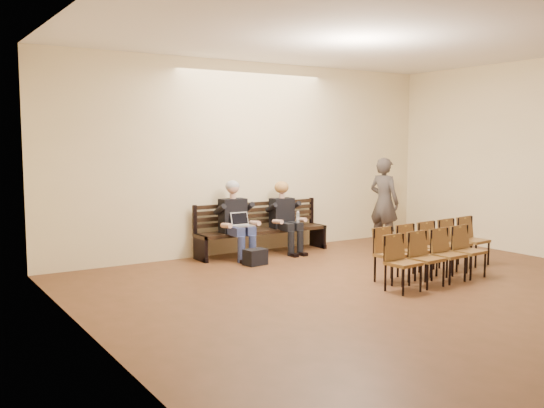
{
  "coord_description": "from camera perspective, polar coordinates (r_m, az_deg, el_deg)",
  "views": [
    {
      "loc": [
        -5.74,
        -4.69,
        2.07
      ],
      "look_at": [
        -0.17,
        4.05,
        0.98
      ],
      "focal_mm": 40.0,
      "sensor_mm": 36.0,
      "label": 1
    }
  ],
  "objects": [
    {
      "name": "chair_row_front",
      "position": [
        9.82,
        15.15,
        -3.98
      ],
      "size": [
        2.49,
        0.67,
        0.8
      ],
      "primitive_type": "cube",
      "rotation": [
        0.0,
        0.0,
        0.09
      ],
      "color": "brown",
      "rests_on": "ground"
    },
    {
      "name": "seated_woman",
      "position": [
        11.18,
        1.21,
        -1.5
      ],
      "size": [
        0.52,
        0.73,
        1.22
      ],
      "primitive_type": null,
      "color": "black",
      "rests_on": "ground"
    },
    {
      "name": "bag",
      "position": [
        10.13,
        -1.58,
        -5.01
      ],
      "size": [
        0.4,
        0.3,
        0.27
      ],
      "primitive_type": "cube",
      "rotation": [
        0.0,
        0.0,
        0.15
      ],
      "color": "black",
      "rests_on": "ground"
    },
    {
      "name": "room_walls",
      "position": [
        7.94,
        13.98,
        9.2
      ],
      "size": [
        8.02,
        10.01,
        3.51
      ],
      "color": "#F9E6B2",
      "rests_on": "ground"
    },
    {
      "name": "seated_man",
      "position": [
        10.64,
        -3.44,
        -1.51
      ],
      "size": [
        0.57,
        0.78,
        1.36
      ],
      "primitive_type": null,
      "color": "black",
      "rests_on": "ground"
    },
    {
      "name": "passerby",
      "position": [
        12.03,
        10.52,
        0.8
      ],
      "size": [
        0.62,
        0.82,
        2.0
      ],
      "primitive_type": "imported",
      "rotation": [
        0.0,
        0.0,
        1.79
      ],
      "color": "#39332F",
      "rests_on": "ground"
    },
    {
      "name": "water_bottle",
      "position": [
        11.05,
        2.45,
        -1.87
      ],
      "size": [
        0.07,
        0.07,
        0.21
      ],
      "primitive_type": "cylinder",
      "rotation": [
        0.0,
        0.0,
        -0.1
      ],
      "color": "silver",
      "rests_on": "bench"
    },
    {
      "name": "laptop",
      "position": [
        10.47,
        -2.68,
        -2.23
      ],
      "size": [
        0.35,
        0.28,
        0.24
      ],
      "primitive_type": "cube",
      "rotation": [
        0.0,
        0.0,
        -0.04
      ],
      "color": "silver",
      "rests_on": "bench"
    },
    {
      "name": "ground",
      "position": [
        7.69,
        17.81,
        -9.89
      ],
      "size": [
        10.0,
        10.0,
        0.0
      ],
      "primitive_type": "plane",
      "color": "brown",
      "rests_on": "ground"
    },
    {
      "name": "chair_row_back",
      "position": [
        9.09,
        15.35,
        -4.86
      ],
      "size": [
        1.93,
        0.57,
        0.78
      ],
      "primitive_type": "cube",
      "rotation": [
        0.0,
        0.0,
        0.07
      ],
      "color": "brown",
      "rests_on": "ground"
    },
    {
      "name": "bench",
      "position": [
        11.12,
        -0.89,
        -3.54
      ],
      "size": [
        2.6,
        0.9,
        0.45
      ],
      "primitive_type": "cube",
      "color": "black",
      "rests_on": "ground"
    }
  ]
}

